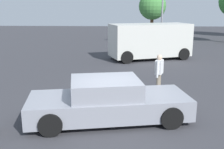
{
  "coord_description": "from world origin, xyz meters",
  "views": [
    {
      "loc": [
        0.37,
        -7.42,
        3.31
      ],
      "look_at": [
        -0.08,
        2.1,
        0.9
      ],
      "focal_mm": 43.15,
      "sensor_mm": 36.0,
      "label": 1
    }
  ],
  "objects": [
    {
      "name": "ground_plane",
      "position": [
        0.0,
        0.0,
        0.0
      ],
      "size": [
        80.0,
        80.0,
        0.0
      ],
      "primitive_type": "plane",
      "color": "#38383D"
    },
    {
      "name": "sedan_foreground",
      "position": [
        -0.11,
        0.1,
        0.59
      ],
      "size": [
        4.93,
        2.59,
        1.27
      ],
      "rotation": [
        0.0,
        0.0,
        0.18
      ],
      "color": "gray",
      "rests_on": "ground_plane"
    },
    {
      "name": "van_white",
      "position": [
        2.0,
        9.94,
        1.21
      ],
      "size": [
        5.43,
        3.59,
        2.25
      ],
      "rotation": [
        0.0,
        0.0,
        0.34
      ],
      "color": "silver",
      "rests_on": "ground_plane"
    },
    {
      "name": "pedestrian",
      "position": [
        1.71,
        2.8,
        0.9
      ],
      "size": [
        0.38,
        0.53,
        1.53
      ],
      "rotation": [
        0.0,
        0.0,
        5.88
      ],
      "color": "gray",
      "rests_on": "ground_plane"
    },
    {
      "name": "tree_back_left",
      "position": [
        3.13,
        20.78,
        3.34
      ],
      "size": [
        2.75,
        2.75,
        4.74
      ],
      "color": "brown",
      "rests_on": "ground_plane"
    }
  ]
}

